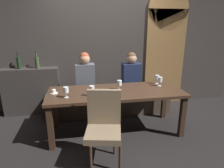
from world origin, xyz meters
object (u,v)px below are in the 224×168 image
at_px(wine_bottle_pale_label, 37,62).
at_px(espresso_cup, 54,92).
at_px(diner_bearded, 131,74).
at_px(wine_glass_far_left, 92,89).
at_px(wine_glass_end_left, 119,83).
at_px(diner_redhead, 85,75).
at_px(fork_on_table, 106,91).
at_px(chair_near_side, 104,123).
at_px(wine_bottle_dark_red, 19,63).
at_px(wine_glass_near_right, 157,78).
at_px(wine_glass_center_back, 160,80).
at_px(dining_table, 116,96).
at_px(banquette_bench, 109,103).
at_px(wine_glass_end_right, 66,90).

xyz_separation_m(wine_bottle_pale_label, espresso_cup, (0.39, -0.97, -0.30)).
xyz_separation_m(diner_bearded, wine_glass_far_left, (-0.86, -0.89, 0.02)).
relative_size(diner_bearded, espresso_cup, 6.77).
bearing_deg(wine_glass_end_left, diner_redhead, 129.36).
bearing_deg(fork_on_table, espresso_cup, 178.33).
height_order(chair_near_side, wine_bottle_pale_label, wine_bottle_pale_label).
relative_size(diner_bearded, wine_glass_far_left, 4.95).
xyz_separation_m(wine_glass_far_left, espresso_cup, (-0.58, 0.23, -0.09)).
xyz_separation_m(chair_near_side, diner_bearded, (0.76, 1.43, 0.28)).
distance_m(chair_near_side, wine_bottle_dark_red, 2.33).
bearing_deg(wine_glass_near_right, wine_glass_center_back, -90.90).
distance_m(wine_bottle_dark_red, wine_glass_center_back, 2.71).
bearing_deg(diner_bearded, wine_glass_center_back, -58.86).
height_order(chair_near_side, espresso_cup, chair_near_side).
relative_size(wine_glass_center_back, espresso_cup, 1.37).
xyz_separation_m(dining_table, chair_near_side, (-0.30, -0.72, -0.09)).
relative_size(banquette_bench, wine_glass_end_left, 15.24).
relative_size(diner_bearded, fork_on_table, 4.78).
relative_size(wine_glass_near_right, espresso_cup, 1.37).
xyz_separation_m(wine_bottle_dark_red, wine_glass_near_right, (2.54, -0.79, -0.21)).
distance_m(diner_redhead, fork_on_table, 0.77).
bearing_deg(wine_glass_center_back, wine_glass_near_right, 89.10).
height_order(chair_near_side, wine_glass_end_right, chair_near_side).
bearing_deg(fork_on_table, diner_redhead, 115.57).
bearing_deg(wine_glass_near_right, dining_table, -162.53).
bearing_deg(wine_glass_far_left, wine_glass_end_left, 25.25).
distance_m(wine_bottle_pale_label, fork_on_table, 1.63).
bearing_deg(wine_glass_center_back, fork_on_table, -172.44).
bearing_deg(banquette_bench, chair_near_side, -102.05).
relative_size(banquette_bench, wine_bottle_dark_red, 7.67).
xyz_separation_m(dining_table, wine_glass_end_left, (0.07, 0.04, 0.20)).
height_order(dining_table, chair_near_side, chair_near_side).
height_order(diner_redhead, wine_glass_near_right, diner_redhead).
bearing_deg(wine_glass_end_right, chair_near_side, -48.62).
bearing_deg(wine_glass_end_left, espresso_cup, 179.50).
relative_size(diner_bearded, wine_glass_end_right, 4.95).
distance_m(wine_glass_far_left, wine_glass_center_back, 1.25).
bearing_deg(fork_on_table, chair_near_side, -98.33).
height_order(wine_bottle_pale_label, wine_glass_near_right, wine_bottle_pale_label).
distance_m(wine_glass_far_left, wine_glass_end_right, 0.38).
bearing_deg(wine_glass_end_left, wine_glass_center_back, 6.13).
height_order(diner_redhead, espresso_cup, diner_redhead).
height_order(diner_redhead, wine_bottle_dark_red, diner_redhead).
bearing_deg(wine_bottle_pale_label, wine_glass_far_left, -50.98).
height_order(wine_glass_center_back, espresso_cup, wine_glass_center_back).
distance_m(wine_glass_end_right, wine_glass_end_left, 0.88).
xyz_separation_m(banquette_bench, wine_glass_end_left, (0.07, -0.66, 0.63)).
relative_size(chair_near_side, wine_glass_end_right, 5.98).
distance_m(dining_table, diner_redhead, 0.85).
xyz_separation_m(chair_near_side, fork_on_table, (0.14, 0.71, 0.18)).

